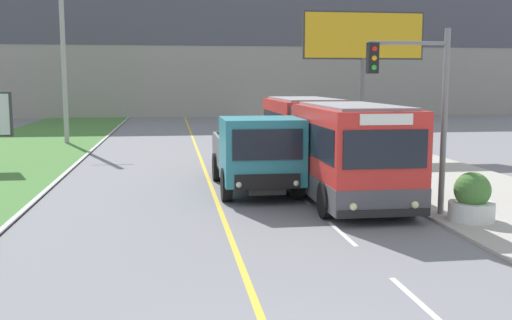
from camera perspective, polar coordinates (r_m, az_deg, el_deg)
name	(u,v)px	position (r m, az deg, el deg)	size (l,w,h in m)	color
lane_marking_centre	(286,315)	(9.91, 2.88, -14.53)	(2.88, 140.00, 0.01)	gold
apartment_block_background	(182,18)	(65.61, -7.02, 13.28)	(80.00, 8.04, 20.57)	gray
city_bus	(325,143)	(21.14, 6.54, 1.59)	(2.66, 12.25, 3.03)	red
dump_truck	(258,155)	(19.64, 0.14, 0.47)	(2.56, 6.79, 2.57)	black
car_distant	(261,133)	(34.99, 0.48, 2.61)	(1.80, 4.30, 1.45)	silver
utility_pole_far	(63,47)	(37.40, -17.90, 10.19)	(1.80, 0.28, 11.21)	#9E9E99
traffic_light_mast	(420,97)	(16.68, 15.38, 5.78)	(2.28, 0.32, 5.11)	slate
billboard_large	(363,41)	(31.16, 10.20, 11.07)	(6.23, 0.24, 7.16)	#59595B
planter_round_near	(472,199)	(16.71, 19.87, -3.54)	(1.19, 1.19, 1.28)	silver
planter_round_second	(392,171)	(21.44, 12.86, -0.99)	(1.17, 1.17, 1.21)	silver
planter_round_third	(347,152)	(26.43, 8.62, 0.75)	(1.20, 1.20, 1.24)	silver
planter_round_far	(320,140)	(31.59, 6.16, 1.88)	(1.15, 1.15, 1.22)	silver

